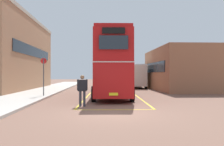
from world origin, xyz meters
TOP-DOWN VIEW (x-y plane):
  - ground_plane at (0.00, 14.40)m, footprint 135.60×135.60m
  - sidewalk_left at (-6.50, 16.80)m, footprint 4.00×57.60m
  - brick_building_left at (-11.43, 18.28)m, footprint 6.78×19.67m
  - depot_building_right at (8.94, 17.52)m, footprint 6.95×12.53m
  - double_decker_bus at (0.27, 8.28)m, footprint 2.97×10.07m
  - single_deck_bus at (3.88, 23.21)m, footprint 2.93×8.31m
  - pedestrian_boarding at (-1.62, 2.78)m, footprint 0.58×0.25m
  - bus_stop_sign at (-4.95, 8.46)m, footprint 0.44×0.08m
  - bay_marking_yellow at (0.25, 6.41)m, footprint 4.47×12.11m

SIDE VIEW (x-z plane):
  - ground_plane at x=0.00m, z-range 0.00..0.00m
  - bay_marking_yellow at x=0.25m, z-range 0.00..0.01m
  - sidewalk_left at x=-6.50m, z-range 0.00..0.14m
  - pedestrian_boarding at x=-1.62m, z-range 0.14..1.87m
  - single_deck_bus at x=3.88m, z-range 0.13..3.15m
  - bus_stop_sign at x=-4.95m, z-range 0.42..3.29m
  - depot_building_right at x=8.94m, z-range 0.00..4.62m
  - double_decker_bus at x=0.27m, z-range 0.14..4.89m
  - brick_building_left at x=-11.43m, z-range 0.00..8.20m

